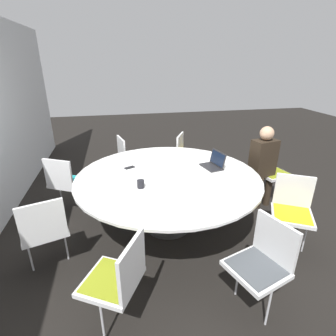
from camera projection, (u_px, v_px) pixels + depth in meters
name	position (u px, v px, depth m)	size (l,w,h in m)	color
ground_plane	(168.00, 226.00, 3.57)	(16.00, 16.00, 0.00)	black
conference_table	(168.00, 182.00, 3.32)	(2.30, 2.30, 0.75)	#333333
chair_0	(270.00, 168.00, 4.10)	(0.51, 0.52, 0.88)	white
chair_1	(187.00, 154.00, 4.70)	(0.58, 0.57, 0.88)	white
chair_2	(129.00, 156.00, 4.59)	(0.53, 0.51, 0.88)	white
chair_3	(66.00, 180.00, 3.69)	(0.58, 0.58, 0.88)	white
chair_4	(44.00, 228.00, 2.64)	(0.54, 0.55, 0.88)	white
chair_5	(118.00, 276.00, 2.05)	(0.59, 0.58, 0.88)	white
chair_6	(262.00, 260.00, 2.22)	(0.55, 0.54, 0.88)	white
chair_7	(292.00, 207.00, 3.01)	(0.58, 0.59, 0.88)	white
person_0	(264.00, 160.00, 3.86)	(0.31, 0.40, 1.23)	#2D2319
laptop	(214.00, 163.00, 3.52)	(0.35, 0.28, 0.21)	#232326
coffee_cup	(141.00, 184.00, 2.95)	(0.08, 0.08, 0.09)	black
cell_phone	(130.00, 168.00, 3.51)	(0.13, 0.16, 0.01)	black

